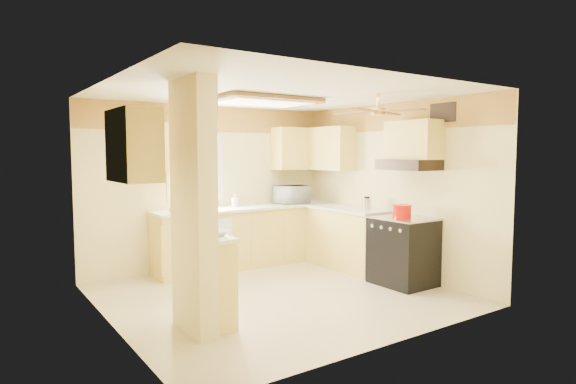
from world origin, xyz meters
TOP-DOWN VIEW (x-y plane):
  - floor at (0.00, 0.00)m, footprint 4.00×4.00m
  - ceiling at (0.00, 0.00)m, footprint 4.00×4.00m
  - wall_back at (0.00, 1.90)m, footprint 4.00×0.00m
  - wall_front at (0.00, -1.90)m, footprint 4.00×0.00m
  - wall_left at (-2.00, 0.00)m, footprint 0.00×3.80m
  - wall_right at (2.00, 0.00)m, footprint 0.00×3.80m
  - wallpaper_border at (0.00, 1.88)m, footprint 4.00×0.02m
  - partition_column at (-1.35, -0.55)m, footprint 0.20×0.70m
  - partition_ledge at (-1.13, -0.55)m, footprint 0.25×0.55m
  - ledge_top at (-1.13, -0.55)m, footprint 0.28×0.58m
  - lower_cabinets_back at (0.50, 1.60)m, footprint 3.00×0.60m
  - lower_cabinets_right at (1.70, 0.60)m, footprint 0.60×1.40m
  - countertop_back at (0.50, 1.59)m, footprint 3.04×0.64m
  - countertop_right at (1.69, 0.60)m, footprint 0.64×1.44m
  - dishwasher_panel at (-0.25, 1.29)m, footprint 0.58×0.02m
  - window at (-0.25, 1.89)m, footprint 0.92×0.02m
  - upper_cab_back_left at (-0.85, 1.72)m, footprint 0.60×0.35m
  - upper_cab_back_right at (1.55, 1.72)m, footprint 0.90×0.35m
  - upper_cab_right at (1.82, 1.25)m, footprint 0.35×1.00m
  - upper_cab_left_wall at (-1.82, -0.25)m, footprint 0.35×0.75m
  - upper_cab_over_stove at (1.82, -0.55)m, footprint 0.35×0.76m
  - stove at (1.67, -0.55)m, footprint 0.68×0.77m
  - range_hood at (1.74, -0.55)m, footprint 0.50×0.76m
  - poster_menu at (-1.24, -0.55)m, footprint 0.02×0.42m
  - poster_nashville at (-1.24, -0.55)m, footprint 0.02×0.42m
  - ceiling_light_panel at (0.10, 0.50)m, footprint 1.35×0.95m
  - ceiling_fan at (1.00, -0.70)m, footprint 1.15×1.15m
  - vent_grate at (1.98, -0.90)m, footprint 0.02×0.40m
  - microwave at (1.33, 1.59)m, footprint 0.57×0.41m
  - bowl at (-1.09, -0.55)m, footprint 0.28×0.28m
  - dutch_oven at (1.63, -0.55)m, footprint 0.26×0.26m
  - kettle at (1.73, 0.22)m, footprint 0.13×0.13m
  - dish_rack at (-0.58, 1.56)m, footprint 0.38×0.30m
  - utensil_crock at (0.31, 1.70)m, footprint 0.10×0.10m

SIDE VIEW (x-z plane):
  - floor at x=0.00m, z-range 0.00..0.00m
  - dishwasher_panel at x=-0.25m, z-range 0.03..0.83m
  - partition_ledge at x=-1.13m, z-range 0.00..0.90m
  - lower_cabinets_back at x=0.50m, z-range 0.00..0.90m
  - lower_cabinets_right at x=1.70m, z-range 0.00..0.90m
  - stove at x=1.67m, z-range 0.00..0.92m
  - ledge_top at x=-1.13m, z-range 0.90..0.94m
  - countertop_back at x=0.50m, z-range 0.90..0.94m
  - countertop_right at x=1.69m, z-range 0.90..0.94m
  - bowl at x=-1.09m, z-range 0.94..0.99m
  - dutch_oven at x=1.63m, z-range 0.92..1.09m
  - utensil_crock at x=0.31m, z-range 0.90..1.11m
  - dish_rack at x=-0.58m, z-range 0.91..1.12m
  - kettle at x=1.73m, z-range 0.93..1.13m
  - microwave at x=1.33m, z-range 0.94..1.24m
  - poster_nashville at x=-1.24m, z-range 0.92..1.48m
  - wall_back at x=0.00m, z-range -0.75..3.25m
  - wall_front at x=0.00m, z-range -0.75..3.25m
  - wall_left at x=-2.00m, z-range -0.65..3.15m
  - wall_right at x=2.00m, z-range -0.65..3.15m
  - partition_column at x=-1.35m, z-range 0.00..2.50m
  - window at x=-0.25m, z-range 1.04..2.06m
  - range_hood at x=1.74m, z-range 1.55..1.69m
  - upper_cab_back_left at x=-0.85m, z-range 1.50..2.20m
  - upper_cab_back_right at x=1.55m, z-range 1.50..2.20m
  - upper_cab_right at x=1.82m, z-range 1.50..2.20m
  - upper_cab_left_wall at x=-1.82m, z-range 1.50..2.20m
  - poster_menu at x=-1.24m, z-range 1.57..2.14m
  - upper_cab_over_stove at x=1.82m, z-range 1.69..2.21m
  - ceiling_fan at x=1.00m, z-range 2.16..2.42m
  - wallpaper_border at x=0.00m, z-range 2.10..2.50m
  - vent_grate at x=1.98m, z-range 2.17..2.42m
  - ceiling_light_panel at x=0.10m, z-range 2.42..2.49m
  - ceiling at x=0.00m, z-range 2.50..2.50m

